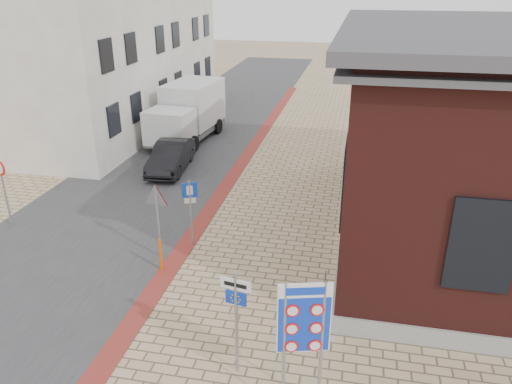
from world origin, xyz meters
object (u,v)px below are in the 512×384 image
Objects in this scene: border_sign at (304,321)px; essen_sign at (236,308)px; sedan at (171,156)px; parking_sign at (190,202)px; box_truck at (188,112)px; bollard at (161,255)px.

essen_sign is (-1.50, 0.75, -0.47)m from border_sign.
border_sign is (7.42, -12.35, 1.52)m from sedan.
parking_sign is at bearing 127.84° from essen_sign.
border_sign is at bearing -16.70° from essen_sign.
essen_sign is (6.63, -16.16, 0.18)m from box_truck.
sedan is at bearing -75.41° from box_truck.
bollard is at bearing -126.86° from parking_sign.
box_truck reaches higher than bollard.
essen_sign is 5.96m from parking_sign.
sedan is 1.30× the size of border_sign.
box_truck is 2.58× the size of parking_sign.
box_truck is 11.56m from parking_sign.
border_sign is 1.33× the size of parking_sign.
parking_sign is 2.16× the size of bollard.
border_sign is at bearing -78.39° from parking_sign.
border_sign reaches higher than essen_sign.
bollard is (-3.19, 3.55, -1.18)m from essen_sign.
box_truck is 13.11m from bollard.
essen_sign is 1.13× the size of parking_sign.
parking_sign is at bearing -65.01° from box_truck.
sedan is at bearing 126.79° from essen_sign.
bollard is at bearing 141.68° from essen_sign.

